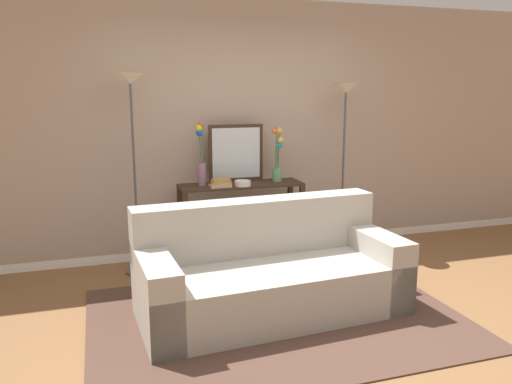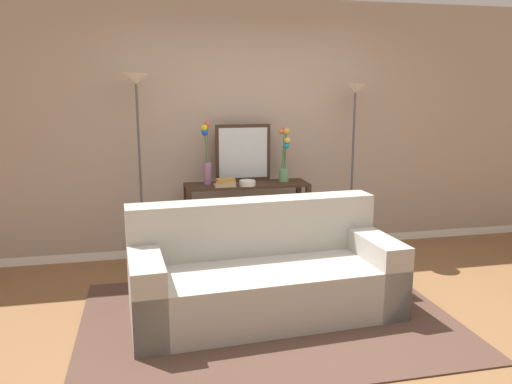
{
  "view_description": "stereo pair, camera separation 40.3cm",
  "coord_description": "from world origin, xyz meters",
  "views": [
    {
      "loc": [
        -1.55,
        -3.22,
        1.78
      ],
      "look_at": [
        -0.19,
        1.03,
        0.87
      ],
      "focal_mm": 35.42,
      "sensor_mm": 36.0,
      "label": 1
    },
    {
      "loc": [
        -1.16,
        -3.32,
        1.78
      ],
      "look_at": [
        -0.19,
        1.03,
        0.87
      ],
      "focal_mm": 35.42,
      "sensor_mm": 36.0,
      "label": 2
    }
  ],
  "objects": [
    {
      "name": "ground_plane",
      "position": [
        0.0,
        0.0,
        -0.01
      ],
      "size": [
        16.0,
        16.0,
        0.02
      ],
      "primitive_type": "cube",
      "color": "brown"
    },
    {
      "name": "back_wall",
      "position": [
        0.0,
        2.08,
        1.35
      ],
      "size": [
        12.0,
        0.15,
        2.71
      ],
      "color": "white",
      "rests_on": "ground"
    },
    {
      "name": "area_rug",
      "position": [
        -0.27,
        0.26,
        0.01
      ],
      "size": [
        2.87,
        2.03,
        0.01
      ],
      "color": "#51382D",
      "rests_on": "ground"
    },
    {
      "name": "couch",
      "position": [
        -0.27,
        0.42,
        0.31
      ],
      "size": [
        2.14,
        1.03,
        0.88
      ],
      "color": "#ADA89E",
      "rests_on": "ground"
    },
    {
      "name": "console_table",
      "position": [
        -0.14,
        1.69,
        0.57
      ],
      "size": [
        1.27,
        0.39,
        0.83
      ],
      "color": "#382619",
      "rests_on": "ground"
    },
    {
      "name": "floor_lamp_left",
      "position": [
        -1.21,
        1.65,
        1.51
      ],
      "size": [
        0.28,
        0.28,
        1.93
      ],
      "color": "#4C4C51",
      "rests_on": "ground"
    },
    {
      "name": "floor_lamp_right",
      "position": [
        1.0,
        1.65,
        1.45
      ],
      "size": [
        0.28,
        0.28,
        1.84
      ],
      "color": "#4C4C51",
      "rests_on": "ground"
    },
    {
      "name": "wall_mirror",
      "position": [
        -0.15,
        1.85,
        1.12
      ],
      "size": [
        0.58,
        0.02,
        0.6
      ],
      "color": "#382619",
      "rests_on": "console_table"
    },
    {
      "name": "vase_tall_flowers",
      "position": [
        -0.55,
        1.72,
        1.11
      ],
      "size": [
        0.1,
        0.12,
        0.64
      ],
      "color": "gray",
      "rests_on": "console_table"
    },
    {
      "name": "vase_short_flowers",
      "position": [
        0.27,
        1.73,
        1.11
      ],
      "size": [
        0.12,
        0.12,
        0.56
      ],
      "color": "#669E6B",
      "rests_on": "console_table"
    },
    {
      "name": "fruit_bowl",
      "position": [
        -0.16,
        1.57,
        0.86
      ],
      "size": [
        0.17,
        0.17,
        0.06
      ],
      "color": "silver",
      "rests_on": "console_table"
    },
    {
      "name": "book_stack",
      "position": [
        -0.39,
        1.57,
        0.86
      ],
      "size": [
        0.22,
        0.14,
        0.08
      ],
      "color": "tan",
      "rests_on": "console_table"
    },
    {
      "name": "book_row_under_console",
      "position": [
        -0.44,
        1.69,
        0.06
      ],
      "size": [
        0.46,
        0.17,
        0.13
      ],
      "color": "#236033",
      "rests_on": "ground"
    }
  ]
}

